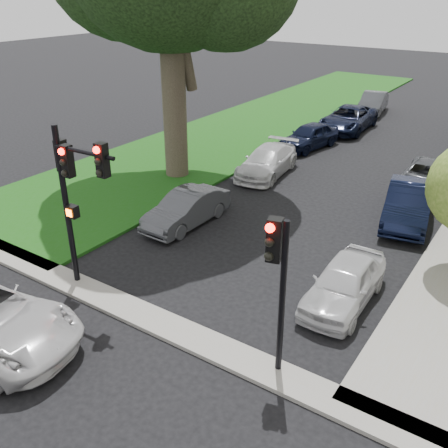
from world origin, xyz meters
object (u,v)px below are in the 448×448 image
Objects in this scene: car_parked_0 at (344,283)px; car_parked_2 at (427,177)px; traffic_signal_secondary at (278,270)px; car_parked_5 at (186,209)px; car_parked_9 at (373,103)px; car_parked_1 at (408,203)px; traffic_signal_main at (73,181)px; car_parked_8 at (348,119)px; car_parked_7 at (309,136)px; car_parked_6 at (267,161)px.

car_parked_0 reaches higher than car_parked_2.
traffic_signal_secondary is 1.01× the size of car_parked_5.
car_parked_9 is at bearing 105.57° from car_parked_0.
car_parked_1 reaches higher than car_parked_5.
traffic_signal_secondary is 4.35m from car_parked_0.
traffic_signal_main is 22.43m from car_parked_8.
car_parked_8 is (0.07, 16.92, 0.09)m from car_parked_5.
car_parked_7 is at bearing 157.82° from car_parked_2.
traffic_signal_main is 16.17m from car_parked_2.
car_parked_2 is 0.86× the size of car_parked_8.
car_parked_7 is at bearing -97.31° from car_parked_8.
car_parked_1 is 13.74m from car_parked_8.
car_parked_8 reaches higher than car_parked_0.
car_parked_5 is at bearing -98.62° from car_parked_9.
car_parked_6 is at bearing -99.08° from car_parked_9.
car_parked_8 is at bearing 81.48° from car_parked_6.
traffic_signal_main is 6.78m from traffic_signal_secondary.
car_parked_6 is 15.78m from car_parked_9.
car_parked_9 is at bearing 91.88° from car_parked_5.
car_parked_5 is 22.56m from car_parked_9.
car_parked_1 reaches higher than car_parked_6.
car_parked_9 is (-7.15, 13.53, 0.08)m from car_parked_2.
car_parked_1 is at bearing -19.48° from car_parked_6.
car_parked_1 reaches higher than car_parked_7.
traffic_signal_main reaches higher than car_parked_2.
car_parked_9 is at bearing 90.67° from traffic_signal_main.
traffic_signal_main is 1.09× the size of car_parked_6.
car_parked_0 is 6.81m from car_parked_1.
car_parked_7 reaches higher than car_parked_2.
car_parked_0 reaches higher than car_parked_6.
car_parked_5 is (-7.17, -5.16, -0.11)m from car_parked_1.
car_parked_5 is at bearing -127.56° from car_parked_2.
car_parked_1 is 1.16× the size of car_parked_5.
car_parked_1 is 7.53m from car_parked_6.
car_parked_7 reaches higher than car_parked_0.
traffic_signal_main is at bearing -92.35° from car_parked_8.
car_parked_8 is (-7.10, 11.76, -0.02)m from car_parked_1.
car_parked_7 is 4.93m from car_parked_8.
traffic_signal_secondary is 10.75m from car_parked_1.
traffic_signal_secondary reaches higher than car_parked_6.
car_parked_5 is at bearing -95.50° from car_parked_6.
car_parked_6 is at bearing 156.87° from car_parked_1.
traffic_signal_secondary is 0.98× the size of car_parked_7.
car_parked_2 is (-0.26, 10.68, -0.03)m from car_parked_0.
traffic_signal_secondary is 0.75× the size of car_parked_8.
car_parked_7 is (-0.47, 17.34, -2.84)m from traffic_signal_main.
car_parked_8 is at bearing 109.57° from car_parked_0.
car_parked_2 is at bearing 10.43° from car_parked_6.
car_parked_1 reaches higher than car_parked_2.
car_parked_1 is (-0.03, 6.81, 0.09)m from car_parked_0.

